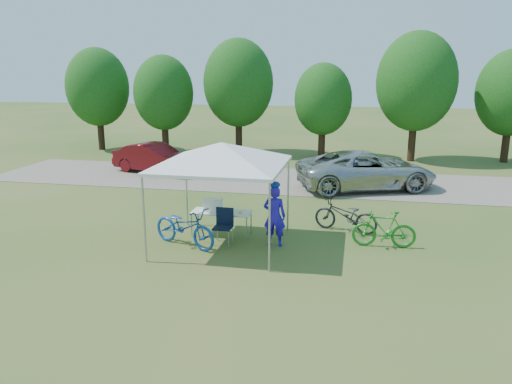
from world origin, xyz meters
The scene contains 14 objects.
ground centered at (0.00, 0.00, 0.00)m, with size 100.00×100.00×0.00m, color #2D5119.
gravel_strip centered at (0.00, 8.00, 0.01)m, with size 24.00×5.00×0.02m, color gray.
canopy centered at (0.00, 0.00, 2.65)m, with size 4.53×4.53×3.00m.
treeline centered at (-0.29, 14.05, 3.53)m, with size 24.89×4.28×6.30m.
folding_table centered at (-0.26, 0.80, 0.63)m, with size 1.65×0.69×0.68m.
folding_chair centered at (-0.04, 0.23, 0.55)m, with size 0.48×0.49×0.93m.
cooler centered at (-0.50, 0.80, 0.86)m, with size 0.50×0.34×0.36m.
ice_cream_cup centered at (0.29, 0.75, 0.70)m, with size 0.07×0.07×0.06m, color #C3D431.
cyclist centered at (1.32, 0.26, 0.80)m, with size 0.58×0.38×1.60m, color #2416B4.
bike_blue centered at (-0.96, -0.25, 0.52)m, with size 0.70×2.00×1.05m, color #12419E.
bike_green centered at (4.12, 0.71, 0.49)m, with size 0.46×1.62×0.98m, color #1B7B1F.
bike_dark centered at (3.11, 1.79, 0.48)m, with size 0.64×1.84×0.97m, color black.
minivan centered at (3.72, 7.17, 0.75)m, with size 2.42×5.25×1.46m, color #B6B7B2.
sedan centered at (-5.41, 8.42, 0.67)m, with size 1.37×3.92×1.29m, color #570E12.
Camera 1 is at (3.34, -11.99, 4.53)m, focal length 35.00 mm.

